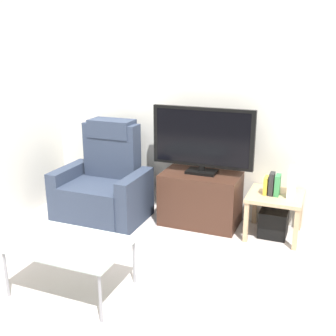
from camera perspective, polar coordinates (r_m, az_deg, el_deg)
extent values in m
plane|color=#BCB2AD|center=(3.97, -0.64, -11.95)|extent=(6.40, 6.40, 0.00)
cube|color=silver|center=(4.58, 4.77, 9.16)|extent=(6.40, 0.06, 2.60)
cube|color=#3D2319|center=(4.52, 4.49, -4.23)|extent=(0.83, 0.49, 0.57)
cube|color=black|center=(4.28, 3.58, -3.86)|extent=(0.77, 0.02, 0.02)
cube|color=black|center=(4.31, 3.80, -3.20)|extent=(0.34, 0.11, 0.04)
cube|color=black|center=(4.44, 4.66, -0.52)|extent=(0.32, 0.20, 0.03)
cube|color=black|center=(4.43, 4.67, -0.02)|extent=(0.06, 0.04, 0.05)
cube|color=black|center=(4.34, 4.78, 4.24)|extent=(1.09, 0.05, 0.63)
cube|color=black|center=(4.32, 4.67, 4.17)|extent=(1.00, 0.01, 0.56)
cube|color=#2D384C|center=(4.73, -9.07, -4.43)|extent=(0.70, 0.72, 0.42)
cube|color=#2D384C|center=(4.79, -7.72, 2.46)|extent=(0.64, 0.20, 0.62)
cube|color=#2D384C|center=(4.75, -7.72, 5.43)|extent=(0.50, 0.26, 0.20)
cube|color=#2D384C|center=(4.92, -13.32, -2.94)|extent=(0.14, 0.68, 0.56)
cube|color=#2D384C|center=(4.51, -4.50, -4.37)|extent=(0.14, 0.68, 0.56)
cube|color=tan|center=(4.31, 14.58, -3.76)|extent=(0.54, 0.54, 0.04)
cube|color=tan|center=(4.21, 10.68, -7.33)|extent=(0.04, 0.04, 0.41)
cube|color=tan|center=(4.16, 17.18, -8.14)|extent=(0.04, 0.04, 0.41)
cube|color=tan|center=(4.64, 11.86, -5.04)|extent=(0.04, 0.04, 0.41)
cube|color=tan|center=(4.60, 17.73, -5.73)|extent=(0.04, 0.04, 0.41)
cube|color=black|center=(4.42, 14.30, -7.32)|extent=(0.28, 0.28, 0.28)
cube|color=gold|center=(4.27, 13.33, -2.32)|extent=(0.04, 0.13, 0.18)
cube|color=#262626|center=(4.26, 14.06, -2.12)|extent=(0.05, 0.13, 0.23)
cube|color=#388C4C|center=(4.25, 14.82, -2.31)|extent=(0.05, 0.13, 0.21)
cube|color=white|center=(4.26, 16.70, -1.86)|extent=(0.07, 0.20, 0.29)
cube|color=#B2C6C1|center=(3.39, -13.31, -10.23)|extent=(0.90, 0.60, 0.02)
cylinder|color=gray|center=(3.55, -21.37, -13.44)|extent=(0.02, 0.02, 0.39)
cylinder|color=gray|center=(3.09, -9.30, -17.23)|extent=(0.02, 0.02, 0.39)
cylinder|color=gray|center=(3.90, -15.97, -10.00)|extent=(0.02, 0.02, 0.39)
cylinder|color=gray|center=(3.49, -4.67, -12.72)|extent=(0.02, 0.02, 0.39)
cube|color=#B7B7BC|center=(3.41, -12.35, -9.67)|extent=(0.12, 0.17, 0.01)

